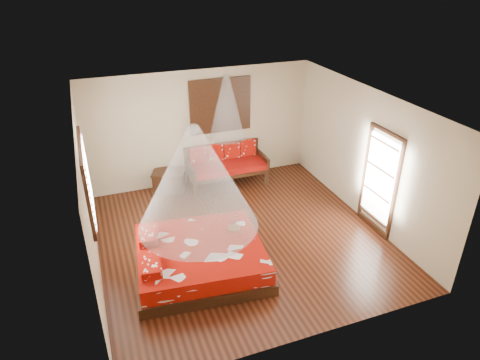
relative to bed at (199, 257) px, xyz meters
name	(u,v)px	position (x,y,z in m)	size (l,w,h in m)	color
room	(241,176)	(1.05, 0.65, 1.15)	(5.54, 5.54, 2.84)	black
bed	(199,257)	(0.00, 0.00, 0.00)	(2.50, 2.31, 0.65)	black
daybed	(226,163)	(1.54, 3.04, 0.27)	(1.94, 0.86, 0.98)	black
storage_chest	(169,181)	(0.12, 3.10, 0.01)	(0.90, 0.79, 0.52)	black
shutter_panel	(220,106)	(1.54, 3.37, 1.65)	(1.52, 0.06, 1.32)	black
window_left	(87,180)	(-1.66, 0.85, 1.45)	(0.10, 1.74, 1.34)	black
glazed_door	(379,182)	(3.77, 0.05, 0.82)	(0.08, 1.02, 2.16)	black
wine_tray	(234,226)	(0.77, 0.29, 0.30)	(0.24, 0.24, 0.20)	brown
mosquito_net_main	(196,178)	(0.02, 0.00, 1.60)	(2.05, 2.05, 1.80)	white
mosquito_net_daybed	(227,107)	(1.54, 2.90, 1.75)	(0.84, 0.84, 1.50)	white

